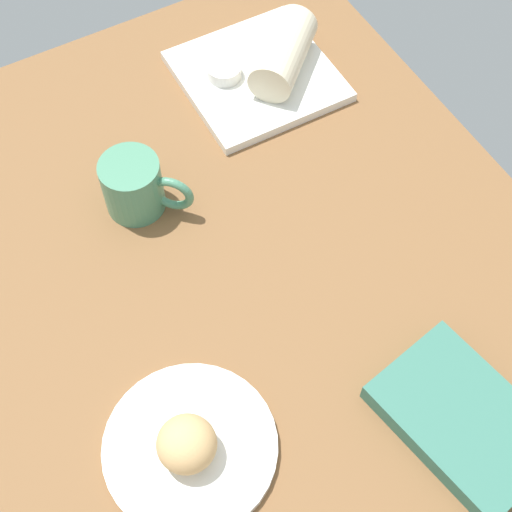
{
  "coord_description": "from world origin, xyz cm",
  "views": [
    {
      "loc": [
        43.43,
        -20.62,
        91.95
      ],
      "look_at": [
        -1.55,
        4.58,
        7.0
      ],
      "focal_mm": 52.28,
      "sensor_mm": 36.0,
      "label": 1
    }
  ],
  "objects_px": {
    "round_plate": "(190,447)",
    "coffee_mug": "(135,186)",
    "sauce_cup": "(224,71)",
    "breakfast_wrap": "(283,53)",
    "book_stack": "(463,419)",
    "square_plate": "(257,76)",
    "scone_pastry": "(187,444)"
  },
  "relations": [
    {
      "from": "sauce_cup",
      "to": "book_stack",
      "type": "relative_size",
      "value": 0.24
    },
    {
      "from": "breakfast_wrap",
      "to": "square_plate",
      "type": "bearing_deg",
      "value": -153.08
    },
    {
      "from": "sauce_cup",
      "to": "round_plate",
      "type": "bearing_deg",
      "value": -31.94
    },
    {
      "from": "square_plate",
      "to": "book_stack",
      "type": "xyz_separation_m",
      "value": [
        0.62,
        -0.06,
        0.01
      ]
    },
    {
      "from": "square_plate",
      "to": "coffee_mug",
      "type": "height_order",
      "value": "coffee_mug"
    },
    {
      "from": "sauce_cup",
      "to": "breakfast_wrap",
      "type": "relative_size",
      "value": 0.36
    },
    {
      "from": "square_plate",
      "to": "sauce_cup",
      "type": "bearing_deg",
      "value": -110.64
    },
    {
      "from": "breakfast_wrap",
      "to": "coffee_mug",
      "type": "distance_m",
      "value": 0.33
    },
    {
      "from": "round_plate",
      "to": "coffee_mug",
      "type": "relative_size",
      "value": 1.87
    },
    {
      "from": "breakfast_wrap",
      "to": "book_stack",
      "type": "xyz_separation_m",
      "value": [
        0.6,
        -0.1,
        -0.04
      ]
    },
    {
      "from": "round_plate",
      "to": "coffee_mug",
      "type": "height_order",
      "value": "coffee_mug"
    },
    {
      "from": "round_plate",
      "to": "sauce_cup",
      "type": "relative_size",
      "value": 3.85
    },
    {
      "from": "coffee_mug",
      "to": "book_stack",
      "type": "bearing_deg",
      "value": 22.74
    },
    {
      "from": "square_plate",
      "to": "sauce_cup",
      "type": "height_order",
      "value": "sauce_cup"
    },
    {
      "from": "sauce_cup",
      "to": "coffee_mug",
      "type": "xyz_separation_m",
      "value": [
        0.15,
        -0.22,
        0.02
      ]
    },
    {
      "from": "coffee_mug",
      "to": "breakfast_wrap",
      "type": "bearing_deg",
      "value": 110.82
    },
    {
      "from": "square_plate",
      "to": "sauce_cup",
      "type": "xyz_separation_m",
      "value": [
        -0.02,
        -0.05,
        0.02
      ]
    },
    {
      "from": "sauce_cup",
      "to": "coffee_mug",
      "type": "distance_m",
      "value": 0.27
    },
    {
      "from": "round_plate",
      "to": "scone_pastry",
      "type": "xyz_separation_m",
      "value": [
        0.01,
        -0.0,
        0.04
      ]
    },
    {
      "from": "coffee_mug",
      "to": "square_plate",
      "type": "bearing_deg",
      "value": 116.13
    },
    {
      "from": "round_plate",
      "to": "scone_pastry",
      "type": "distance_m",
      "value": 0.04
    },
    {
      "from": "sauce_cup",
      "to": "square_plate",
      "type": "bearing_deg",
      "value": 69.36
    },
    {
      "from": "scone_pastry",
      "to": "coffee_mug",
      "type": "height_order",
      "value": "coffee_mug"
    },
    {
      "from": "square_plate",
      "to": "coffee_mug",
      "type": "xyz_separation_m",
      "value": [
        0.13,
        -0.27,
        0.04
      ]
    },
    {
      "from": "round_plate",
      "to": "coffee_mug",
      "type": "xyz_separation_m",
      "value": [
        -0.36,
        0.1,
        0.04
      ]
    },
    {
      "from": "round_plate",
      "to": "sauce_cup",
      "type": "bearing_deg",
      "value": 148.06
    },
    {
      "from": "round_plate",
      "to": "breakfast_wrap",
      "type": "height_order",
      "value": "breakfast_wrap"
    },
    {
      "from": "scone_pastry",
      "to": "round_plate",
      "type": "bearing_deg",
      "value": 143.49
    },
    {
      "from": "scone_pastry",
      "to": "breakfast_wrap",
      "type": "height_order",
      "value": "breakfast_wrap"
    },
    {
      "from": "round_plate",
      "to": "coffee_mug",
      "type": "bearing_deg",
      "value": 164.92
    },
    {
      "from": "breakfast_wrap",
      "to": "book_stack",
      "type": "bearing_deg",
      "value": -52.09
    },
    {
      "from": "scone_pastry",
      "to": "square_plate",
      "type": "height_order",
      "value": "scone_pastry"
    }
  ]
}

